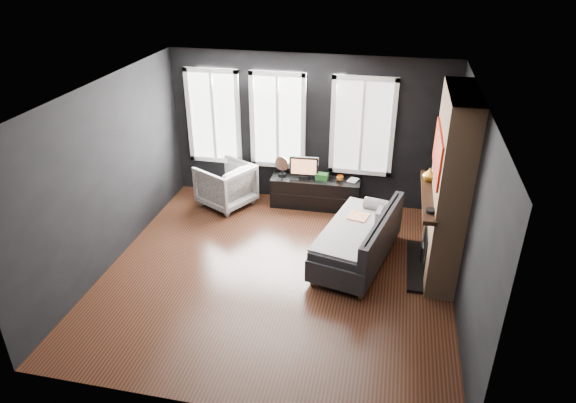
% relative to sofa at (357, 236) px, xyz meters
% --- Properties ---
extents(floor, '(5.00, 5.00, 0.00)m').
position_rel_sofa_xyz_m(floor, '(-1.10, -0.60, -0.42)').
color(floor, black).
rests_on(floor, ground).
extents(ceiling, '(5.00, 5.00, 0.00)m').
position_rel_sofa_xyz_m(ceiling, '(-1.10, -0.60, 2.28)').
color(ceiling, white).
rests_on(ceiling, ground).
extents(wall_back, '(5.00, 0.02, 2.70)m').
position_rel_sofa_xyz_m(wall_back, '(-1.10, 1.90, 0.93)').
color(wall_back, black).
rests_on(wall_back, ground).
extents(wall_left, '(0.02, 5.00, 2.70)m').
position_rel_sofa_xyz_m(wall_left, '(-3.60, -0.60, 0.93)').
color(wall_left, black).
rests_on(wall_left, ground).
extents(wall_right, '(0.02, 5.00, 2.70)m').
position_rel_sofa_xyz_m(wall_right, '(1.40, -0.60, 0.93)').
color(wall_right, black).
rests_on(wall_right, ground).
extents(windows, '(4.00, 0.16, 1.76)m').
position_rel_sofa_xyz_m(windows, '(-1.55, 1.86, 1.96)').
color(windows, white).
rests_on(windows, wall_back).
extents(fireplace, '(0.70, 1.62, 2.70)m').
position_rel_sofa_xyz_m(fireplace, '(1.20, 0.00, 0.93)').
color(fireplace, '#93724C').
rests_on(fireplace, floor).
extents(sofa, '(1.39, 2.11, 0.83)m').
position_rel_sofa_xyz_m(sofa, '(0.00, 0.00, 0.00)').
color(sofa, '#242427').
rests_on(sofa, floor).
extents(stripe_pillow, '(0.12, 0.31, 0.30)m').
position_rel_sofa_xyz_m(stripe_pillow, '(0.29, 0.29, 0.18)').
color(stripe_pillow, gray).
rests_on(stripe_pillow, sofa).
extents(armchair, '(1.10, 1.12, 0.87)m').
position_rel_sofa_xyz_m(armchair, '(-2.51, 1.35, 0.02)').
color(armchair, white).
rests_on(armchair, floor).
extents(media_console, '(1.61, 0.53, 0.55)m').
position_rel_sofa_xyz_m(media_console, '(-0.90, 1.64, -0.14)').
color(media_console, black).
rests_on(media_console, floor).
extents(monitor, '(0.53, 0.14, 0.47)m').
position_rel_sofa_xyz_m(monitor, '(-1.12, 1.60, 0.37)').
color(monitor, black).
rests_on(monitor, media_console).
extents(desk_fan, '(0.32, 0.32, 0.38)m').
position_rel_sofa_xyz_m(desk_fan, '(-1.52, 1.65, 0.32)').
color(desk_fan, '#999999').
rests_on(desk_fan, media_console).
extents(mug, '(0.13, 0.10, 0.12)m').
position_rel_sofa_xyz_m(mug, '(-0.47, 1.63, 0.19)').
color(mug, orange).
rests_on(mug, media_console).
extents(book, '(0.16, 0.06, 0.22)m').
position_rel_sofa_xyz_m(book, '(-0.32, 1.70, 0.24)').
color(book, '#BDB298').
rests_on(book, media_console).
extents(storage_box, '(0.23, 0.16, 0.12)m').
position_rel_sofa_xyz_m(storage_box, '(-0.79, 1.61, 0.19)').
color(storage_box, '#276728').
rests_on(storage_box, media_console).
extents(mantel_vase, '(0.24, 0.25, 0.19)m').
position_rel_sofa_xyz_m(mantel_vase, '(0.95, 0.45, 0.91)').
color(mantel_vase, gold).
rests_on(mantel_vase, fireplace).
extents(mantel_clock, '(0.16, 0.16, 0.04)m').
position_rel_sofa_xyz_m(mantel_clock, '(0.95, -0.55, 0.84)').
color(mantel_clock, black).
rests_on(mantel_clock, fireplace).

